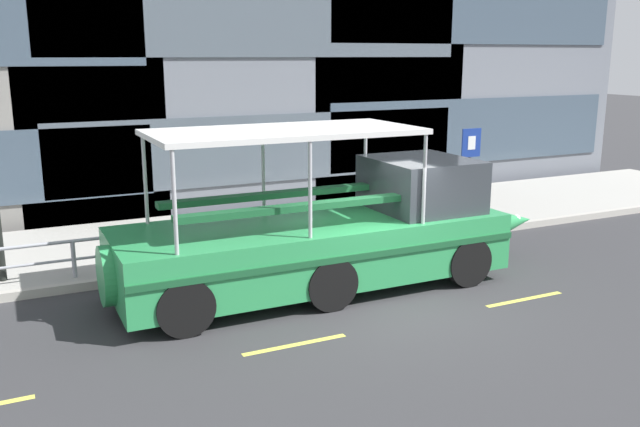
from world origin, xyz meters
TOP-DOWN VIEW (x-y plane):
  - ground_plane at (0.00, 0.00)m, footprint 120.00×120.00m
  - sidewalk at (0.00, 5.60)m, footprint 32.00×4.80m
  - curb_edge at (0.00, 3.11)m, footprint 32.00×0.18m
  - lane_centreline at (-0.00, -1.11)m, footprint 25.80×0.12m
  - curb_guardrail at (-1.44, 3.45)m, footprint 11.53×0.09m
  - parking_sign at (4.98, 4.02)m, footprint 0.60×0.12m
  - duck_tour_boat at (-0.45, 1.21)m, footprint 9.65×2.66m
  - pedestrian_near_bow at (2.86, 4.08)m, footprint 0.51×0.24m

SIDE VIEW (x-z plane):
  - ground_plane at x=0.00m, z-range 0.00..0.00m
  - lane_centreline at x=0.00m, z-range 0.00..0.01m
  - sidewalk at x=0.00m, z-range 0.00..0.18m
  - curb_edge at x=0.00m, z-range 0.00..0.18m
  - curb_guardrail at x=-1.44m, z-range 0.32..1.12m
  - duck_tour_boat at x=-0.45m, z-range -0.54..2.68m
  - pedestrian_near_bow at x=2.86m, z-range 0.36..2.13m
  - parking_sign at x=4.98m, z-range 0.63..3.11m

